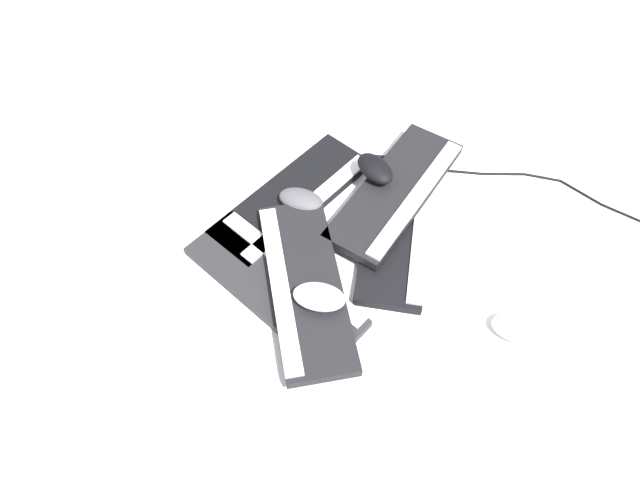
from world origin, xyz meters
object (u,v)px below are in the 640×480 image
Objects in this scene: keyboard_1 at (275,285)px; mouse_0 at (319,297)px; keyboard_3 at (397,191)px; keyboard_2 at (398,228)px; keyboard_0 at (293,198)px; mouse_1 at (301,200)px; mouse_2 at (375,169)px; mouse_3 at (517,328)px; keyboard_4 at (304,285)px.

mouse_0 reaches higher than keyboard_1.
keyboard_1 is at bearing 94.33° from keyboard_3.
mouse_0 reaches higher than keyboard_2.
keyboard_1 is at bearing 82.34° from keyboard_2.
keyboard_0 is 0.25m from keyboard_1.
mouse_2 is at bearing 43.17° from mouse_1.
keyboard_2 is at bearing -117.70° from mouse_0.
keyboard_0 is 1.00× the size of keyboard_1.
mouse_1 is 0.56m from mouse_3.
keyboard_2 is at bearing 167.94° from mouse_2.
keyboard_1 is 0.33m from keyboard_2.
keyboard_3 is at bearing 28.67° from mouse_1.
mouse_1 is 0.20m from mouse_2.
mouse_0 reaches higher than keyboard_0.
mouse_1 is (0.19, -0.13, 0.01)m from keyboard_4.
mouse_0 reaches higher than mouse_1.
keyboard_4 is at bearing 150.66° from keyboard_0.
mouse_2 is at bearing -14.47° from keyboard_2.
keyboard_1 is 0.38m from keyboard_3.
keyboard_4 is at bearing 92.09° from keyboard_2.
mouse_3 is at bearing 176.07° from keyboard_3.
keyboard_0 is 0.60m from mouse_3.
mouse_0 is 0.29m from mouse_1.
keyboard_0 is at bearing -29.34° from keyboard_4.
keyboard_2 is 0.30m from mouse_0.
keyboard_1 is 4.19× the size of mouse_1.
mouse_1 is (0.14, -0.17, 0.04)m from keyboard_1.
keyboard_4 is 4.19× the size of mouse_2.
keyboard_1 is 0.22m from mouse_1.
mouse_2 is (0.21, -0.32, 0.00)m from mouse_0.
keyboard_4 is 0.07m from mouse_0.
keyboard_4 is 4.19× the size of mouse_1.
mouse_3 is (-0.42, 0.03, -0.02)m from keyboard_3.
mouse_3 is at bearing -138.61° from keyboard_1.
mouse_0 is at bearing 125.19° from mouse_2.
keyboard_3 is at bearing -76.18° from keyboard_4.
keyboard_0 is at bearing 66.64° from mouse_2.
keyboard_1 is 1.00× the size of keyboard_4.
keyboard_0 is at bearing -43.86° from keyboard_1.
keyboard_0 is 1.00× the size of keyboard_4.
keyboard_1 is at bearing -175.23° from mouse_3.
mouse_2 is at bearing -75.43° from keyboard_1.
keyboard_3 is at bearing -162.12° from mouse_2.
keyboard_0 is at bearing 160.07° from mouse_3.
keyboard_0 is at bearing -66.31° from mouse_0.
keyboard_2 is 3.84× the size of mouse_0.
keyboard_2 is at bearing 6.84° from mouse_1.
keyboard_3 is at bearing -36.46° from keyboard_2.
mouse_3 is at bearing -173.68° from mouse_0.
mouse_0 is 0.42m from mouse_3.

